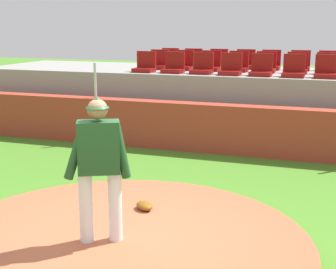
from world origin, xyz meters
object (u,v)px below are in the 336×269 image
at_px(stadium_chair_10, 238,65).
at_px(stadium_chair_16, 218,62).
at_px(stadium_chair_12, 297,67).
at_px(stadium_chair_13, 327,68).
at_px(stadium_chair_20, 328,65).
at_px(stadium_chair_17, 245,63).
at_px(fielding_glove, 144,206).
at_px(stadium_chair_14, 169,61).
at_px(stadium_chair_19, 300,64).
at_px(stadium_chair_5, 294,70).
at_px(stadium_chair_8, 183,64).
at_px(stadium_chair_3, 231,68).
at_px(stadium_chair_1, 174,66).
at_px(pitcher, 99,159).
at_px(stadium_chair_6, 326,71).
at_px(stadium_chair_4, 261,69).
at_px(stadium_chair_15, 192,62).
at_px(stadium_chair_9, 211,64).
at_px(stadium_chair_11, 266,66).
at_px(stadium_chair_18, 271,63).
at_px(stadium_chair_7, 159,63).
at_px(stadium_chair_0, 145,66).
at_px(stadium_chair_2, 202,67).

relative_size(stadium_chair_10, stadium_chair_16, 1.00).
bearing_deg(stadium_chair_12, stadium_chair_13, 177.60).
height_order(stadium_chair_13, stadium_chair_20, same).
distance_m(stadium_chair_10, stadium_chair_17, 0.85).
relative_size(fielding_glove, stadium_chair_16, 0.60).
xyz_separation_m(stadium_chair_14, stadium_chair_19, (3.51, -0.01, 0.00)).
xyz_separation_m(stadium_chair_5, stadium_chair_8, (-2.83, 0.88, 0.00)).
distance_m(fielding_glove, stadium_chair_17, 7.12).
distance_m(stadium_chair_3, stadium_chair_20, 2.72).
bearing_deg(stadium_chair_1, stadium_chair_19, -149.38).
distance_m(pitcher, stadium_chair_6, 6.75).
bearing_deg(stadium_chair_4, stadium_chair_19, -113.16).
bearing_deg(stadium_chair_15, pitcher, 98.64).
xyz_separation_m(stadium_chair_1, stadium_chair_9, (0.70, 0.82, 0.00)).
bearing_deg(stadium_chair_11, stadium_chair_18, -91.37).
bearing_deg(stadium_chair_6, stadium_chair_15, -25.52).
height_order(stadium_chair_3, stadium_chair_15, same).
bearing_deg(stadium_chair_19, stadium_chair_14, -0.21).
bearing_deg(stadium_chair_19, stadium_chair_18, 1.68).
bearing_deg(stadium_chair_15, stadium_chair_19, -179.48).
xyz_separation_m(stadium_chair_6, stadium_chair_11, (-1.42, 0.88, 0.00)).
bearing_deg(stadium_chair_17, stadium_chair_5, 128.64).
relative_size(stadium_chair_3, stadium_chair_4, 1.00).
bearing_deg(stadium_chair_4, stadium_chair_17, -68.68).
bearing_deg(stadium_chair_7, stadium_chair_0, 87.35).
bearing_deg(stadium_chair_6, stadium_chair_11, -31.66).
bearing_deg(stadium_chair_4, stadium_chair_10, -51.33).
height_order(stadium_chair_2, stadium_chair_19, same).
xyz_separation_m(stadium_chair_0, stadium_chair_5, (3.54, -0.02, 0.00)).
distance_m(stadium_chair_5, stadium_chair_7, 3.61).
bearing_deg(stadium_chair_10, stadium_chair_14, -22.05).
height_order(stadium_chair_9, stadium_chair_11, same).
distance_m(stadium_chair_12, stadium_chair_20, 1.10).
height_order(stadium_chair_1, stadium_chair_11, same).
distance_m(stadium_chair_0, stadium_chair_2, 1.44).
distance_m(stadium_chair_11, stadium_chair_18, 0.80).
relative_size(stadium_chair_0, stadium_chair_16, 1.00).
height_order(stadium_chair_6, stadium_chair_17, same).
xyz_separation_m(stadium_chair_9, stadium_chair_19, (2.12, 0.85, 0.00)).
relative_size(stadium_chair_11, stadium_chair_15, 1.00).
height_order(fielding_glove, stadium_chair_15, stadium_chair_15).
relative_size(stadium_chair_9, stadium_chair_12, 1.00).
xyz_separation_m(stadium_chair_0, stadium_chair_11, (2.80, 0.88, 0.00)).
distance_m(stadium_chair_3, stadium_chair_10, 0.88).
bearing_deg(stadium_chair_10, stadium_chair_15, -29.78).
xyz_separation_m(stadium_chair_10, stadium_chair_12, (1.41, -0.01, 0.00)).
distance_m(stadium_chair_9, stadium_chair_13, 2.78).
bearing_deg(stadium_chair_20, stadium_chair_15, 0.83).
distance_m(stadium_chair_6, stadium_chair_15, 3.88).
xyz_separation_m(stadium_chair_12, stadium_chair_17, (-1.39, 0.86, 0.00)).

